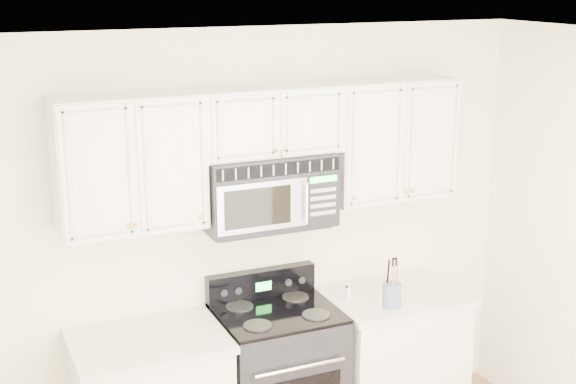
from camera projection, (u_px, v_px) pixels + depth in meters
room at (410, 358)px, 3.44m from camera, size 3.51×3.51×2.61m
base_cabinet_right at (391, 363)px, 5.25m from camera, size 0.86×0.65×0.92m
range at (277, 378)px, 4.93m from camera, size 0.71×0.65×1.11m
upper_cabinets at (268, 144)px, 4.67m from camera, size 2.44×0.37×0.75m
microwave at (267, 190)px, 4.70m from camera, size 0.77×0.44×0.43m
utensil_crock at (392, 294)px, 4.90m from camera, size 0.12×0.12×0.31m
shaker_salt at (348, 292)px, 5.00m from camera, size 0.04×0.04×0.10m
shaker_pepper at (382, 298)px, 4.92m from camera, size 0.04×0.04×0.09m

